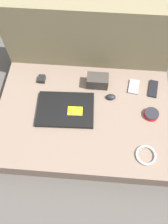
{
  "coord_description": "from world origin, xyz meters",
  "views": [
    {
      "loc": [
        0.05,
        -0.63,
        1.33
      ],
      "look_at": [
        0.0,
        0.0,
        0.17
      ],
      "focal_mm": 35.0,
      "sensor_mm": 36.0,
      "label": 1
    }
  ],
  "objects": [
    {
      "name": "phone_silver",
      "position": [
        0.31,
        0.22,
        0.16
      ],
      "size": [
        0.08,
        0.12,
        0.01
      ],
      "rotation": [
        0.0,
        0.0,
        -0.15
      ],
      "color": "#99999E",
      "rests_on": "couch_seat"
    },
    {
      "name": "charger_brick",
      "position": [
        -0.3,
        0.23,
        0.17
      ],
      "size": [
        0.04,
        0.05,
        0.03
      ],
      "color": "black",
      "rests_on": "couch_seat"
    },
    {
      "name": "couch_seat",
      "position": [
        0.0,
        0.0,
        0.08
      ],
      "size": [
        1.08,
        0.74,
        0.15
      ],
      "color": "#7A6656",
      "rests_on": "ground_plane"
    },
    {
      "name": "speaker_puck",
      "position": [
        0.41,
        0.02,
        0.16
      ],
      "size": [
        0.09,
        0.09,
        0.03
      ],
      "color": "red",
      "rests_on": "couch_seat"
    },
    {
      "name": "ground_plane",
      "position": [
        0.0,
        0.0,
        0.0
      ],
      "size": [
        8.0,
        8.0,
        0.0
      ],
      "primitive_type": "plane",
      "color": "#4C4742"
    },
    {
      "name": "laptop",
      "position": [
        -0.11,
        0.01,
        0.16
      ],
      "size": [
        0.36,
        0.26,
        0.03
      ],
      "rotation": [
        0.0,
        0.0,
        0.04
      ],
      "color": "black",
      "rests_on": "couch_seat"
    },
    {
      "name": "phone_black",
      "position": [
        0.43,
        0.21,
        0.16
      ],
      "size": [
        0.08,
        0.14,
        0.01
      ],
      "rotation": [
        0.0,
        0.0,
        -0.17
      ],
      "color": "black",
      "rests_on": "couch_seat"
    },
    {
      "name": "cable_coil",
      "position": [
        0.36,
        -0.24,
        0.16
      ],
      "size": [
        0.12,
        0.12,
        0.01
      ],
      "color": "#B2B2B7",
      "rests_on": "couch_seat"
    },
    {
      "name": "computer_mouse",
      "position": [
        0.16,
        0.12,
        0.17
      ],
      "size": [
        0.06,
        0.04,
        0.03
      ],
      "rotation": [
        0.0,
        0.0,
        -0.01
      ],
      "color": "black",
      "rests_on": "couch_seat"
    },
    {
      "name": "camera_pouch",
      "position": [
        0.07,
        0.22,
        0.19
      ],
      "size": [
        0.14,
        0.08,
        0.08
      ],
      "color": "#38332D",
      "rests_on": "couch_seat"
    },
    {
      "name": "couch_backrest",
      "position": [
        0.0,
        0.47,
        0.29
      ],
      "size": [
        1.08,
        0.2,
        0.59
      ],
      "color": "#756B4C",
      "rests_on": "ground_plane"
    }
  ]
}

